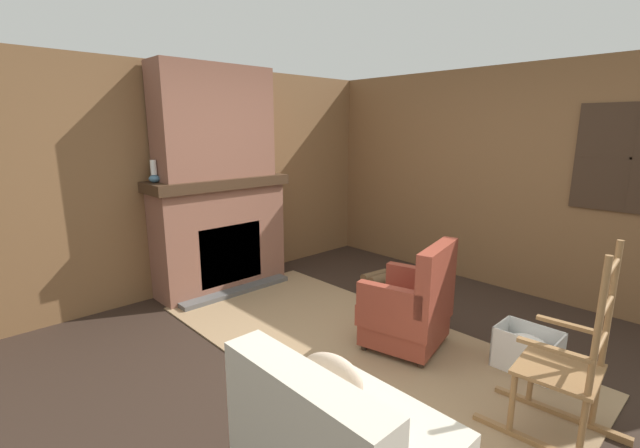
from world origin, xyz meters
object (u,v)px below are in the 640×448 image
object	(u,v)px
rocking_chair	(565,374)
storage_case	(224,170)
laundry_basket	(527,350)
oil_lamp_vase	(154,175)
firewood_stack	(378,283)
armchair	(410,309)

from	to	relation	value
rocking_chair	storage_case	bearing A→B (deg)	-4.41
laundry_basket	oil_lamp_vase	bearing A→B (deg)	-155.55
firewood_stack	laundry_basket	bearing A→B (deg)	-13.55
rocking_chair	firewood_stack	distance (m)	2.48
armchair	rocking_chair	xyz separation A→B (m)	(1.25, -0.24, 0.06)
firewood_stack	laundry_basket	distance (m)	1.86
oil_lamp_vase	storage_case	xyz separation A→B (m)	(0.00, 0.80, -0.01)
armchair	rocking_chair	distance (m)	1.28
armchair	laundry_basket	bearing A→B (deg)	-170.11
oil_lamp_vase	storage_case	bearing A→B (deg)	89.99
armchair	firewood_stack	bearing A→B (deg)	-52.30
armchair	storage_case	bearing A→B (deg)	-6.20
oil_lamp_vase	armchair	bearing A→B (deg)	24.88
laundry_basket	storage_case	distance (m)	3.48
storage_case	rocking_chair	bearing A→B (deg)	0.96
rocking_chair	oil_lamp_vase	bearing A→B (deg)	8.03
firewood_stack	laundry_basket	world-z (taller)	laundry_basket
storage_case	oil_lamp_vase	bearing A→B (deg)	-90.01
rocking_chair	storage_case	size ratio (longest dim) A/B	4.83
rocking_chair	firewood_stack	size ratio (longest dim) A/B	2.99
armchair	storage_case	size ratio (longest dim) A/B	3.68
laundry_basket	storage_case	world-z (taller)	storage_case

